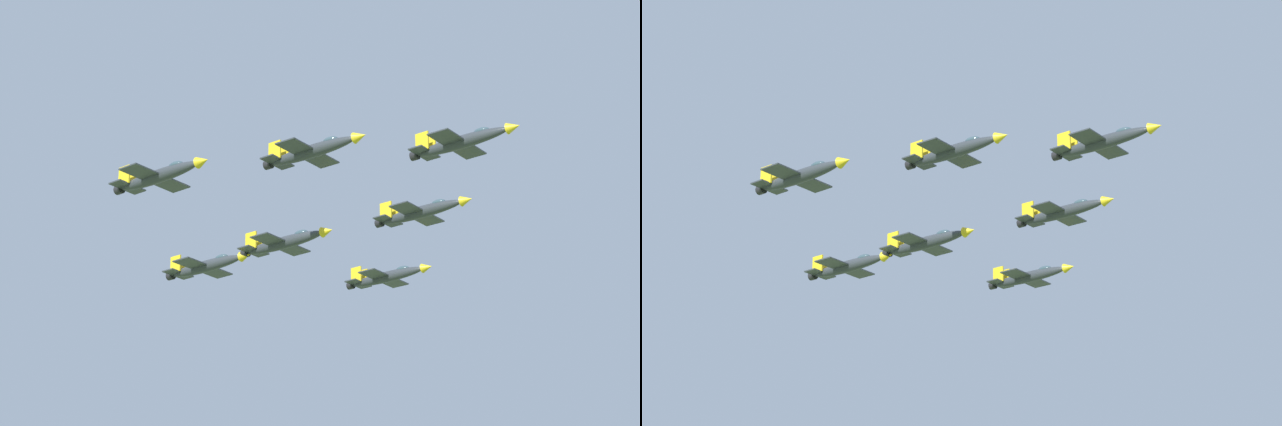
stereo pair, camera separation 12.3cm
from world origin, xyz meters
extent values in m
ellipsoid|color=#2D3338|center=(0.26, 18.61, 100.20)|extent=(7.91, 15.14, 2.00)
cone|color=gold|center=(3.63, 26.61, 100.20)|extent=(2.35, 2.51, 1.70)
ellipsoid|color=#334751|center=(1.59, 21.77, 100.95)|extent=(2.42, 3.05, 1.17)
cube|color=#2D3338|center=(-0.05, 17.89, 100.09)|extent=(11.64, 7.61, 0.20)
cube|color=gold|center=(-4.66, 19.84, 100.14)|extent=(1.97, 3.26, 0.24)
cube|color=gold|center=(4.57, 15.94, 100.14)|extent=(1.97, 3.26, 0.24)
cube|color=#2D3338|center=(-2.29, 12.58, 100.20)|extent=(5.88, 4.34, 0.20)
cube|color=gold|center=(-3.09, 13.26, 101.65)|extent=(1.11, 2.15, 2.89)
cube|color=gold|center=(-1.25, 12.48, 101.65)|extent=(1.11, 2.15, 2.89)
cylinder|color=black|center=(-2.95, 11.02, 100.20)|extent=(1.73, 1.57, 1.40)
ellipsoid|color=#2D3338|center=(-19.59, 8.93, 97.59)|extent=(8.00, 15.04, 2.00)
cone|color=gold|center=(-16.15, 16.86, 97.59)|extent=(2.35, 2.51, 1.70)
ellipsoid|color=#334751|center=(-18.23, 12.06, 98.34)|extent=(2.43, 3.04, 1.16)
cube|color=#2D3338|center=(-19.90, 8.22, 97.48)|extent=(11.58, 7.66, 0.20)
cube|color=gold|center=(-24.47, 10.20, 97.54)|extent=(1.98, 3.24, 0.24)
cube|color=gold|center=(-15.32, 6.23, 97.54)|extent=(1.98, 3.24, 0.24)
cube|color=#2D3338|center=(-22.18, 2.95, 97.59)|extent=(5.85, 4.35, 0.20)
cube|color=gold|center=(-22.97, 3.63, 99.03)|extent=(1.13, 2.14, 2.88)
cube|color=gold|center=(-21.14, 2.83, 99.03)|extent=(1.13, 2.14, 2.88)
cylinder|color=black|center=(-22.85, 1.40, 97.59)|extent=(1.72, 1.57, 1.40)
ellipsoid|color=#2D3338|center=(6.62, -2.53, 98.29)|extent=(7.84, 15.04, 1.99)
cone|color=gold|center=(9.96, 5.42, 98.29)|extent=(2.33, 2.49, 1.69)
ellipsoid|color=#334751|center=(7.94, 0.61, 99.03)|extent=(2.41, 3.02, 1.16)
cube|color=#2D3338|center=(6.32, -3.25, 98.18)|extent=(11.56, 7.55, 0.20)
cube|color=gold|center=(1.73, -1.31, 98.23)|extent=(1.95, 3.24, 0.24)
cube|color=gold|center=(10.90, -5.18, 98.23)|extent=(1.95, 3.24, 0.24)
cube|color=#2D3338|center=(4.09, -8.52, 98.29)|extent=(5.84, 4.30, 0.20)
cube|color=gold|center=(3.30, -7.85, 99.72)|extent=(1.10, 2.14, 2.87)
cube|color=gold|center=(5.13, -8.62, 99.72)|extent=(1.10, 2.14, 2.87)
cylinder|color=black|center=(3.44, -10.07, 98.29)|extent=(1.71, 1.56, 1.39)
ellipsoid|color=#2D3338|center=(-39.43, -0.76, 93.81)|extent=(7.82, 14.62, 1.94)
cone|color=gold|center=(-36.06, 6.95, 93.81)|extent=(2.29, 2.44, 1.65)
ellipsoid|color=#334751|center=(-38.10, 2.29, 94.54)|extent=(2.37, 2.96, 1.13)
cube|color=#2D3338|center=(-39.73, -1.45, 93.70)|extent=(11.27, 7.48, 0.19)
cube|color=gold|center=(-44.18, 0.49, 93.75)|extent=(1.94, 3.15, 0.23)
cube|color=gold|center=(-35.28, -3.39, 93.75)|extent=(1.94, 3.15, 0.23)
cube|color=#2D3338|center=(-41.97, -6.57, 93.81)|extent=(5.69, 4.25, 0.19)
cube|color=gold|center=(-42.74, -5.90, 95.21)|extent=(1.10, 2.08, 2.80)
cube|color=gold|center=(-40.96, -6.68, 95.21)|extent=(1.10, 2.08, 2.80)
cylinder|color=black|center=(-42.63, -8.07, 93.81)|extent=(1.68, 1.53, 1.36)
ellipsoid|color=#2D3338|center=(12.98, -23.68, 93.93)|extent=(8.21, 14.99, 2.00)
cone|color=gold|center=(16.54, -15.78, 93.93)|extent=(2.37, 2.52, 1.70)
ellipsoid|color=#334751|center=(14.38, -20.56, 94.68)|extent=(2.46, 3.04, 1.17)
cube|color=#2D3338|center=(12.66, -24.38, 93.82)|extent=(11.58, 7.80, 0.20)
cube|color=gold|center=(8.11, -22.33, 93.87)|extent=(2.02, 3.23, 0.24)
cube|color=gold|center=(17.21, -26.44, 93.87)|extent=(2.02, 3.23, 0.24)
cube|color=#2D3338|center=(10.29, -29.63, 93.93)|extent=(5.86, 4.42, 0.20)
cube|color=gold|center=(9.51, -28.93, 95.37)|extent=(1.16, 2.13, 2.89)
cube|color=gold|center=(11.33, -29.75, 95.37)|extent=(1.16, 2.13, 2.89)
cylinder|color=black|center=(9.60, -31.16, 93.93)|extent=(1.73, 1.59, 1.40)
ellipsoid|color=#2D3338|center=(-13.23, -12.22, 91.97)|extent=(8.06, 15.02, 2.00)
cone|color=gold|center=(-9.76, -4.29, 91.97)|extent=(2.35, 2.51, 1.70)
ellipsoid|color=#334751|center=(-11.86, -9.09, 92.71)|extent=(2.44, 3.04, 1.16)
cube|color=#2D3338|center=(-13.54, -12.93, 91.85)|extent=(11.58, 7.70, 0.20)
cube|color=gold|center=(-18.11, -10.93, 91.91)|extent=(1.99, 3.24, 0.24)
cube|color=gold|center=(-8.97, -14.93, 91.91)|extent=(1.99, 3.24, 0.24)
cube|color=#2D3338|center=(-15.84, -18.19, 91.97)|extent=(5.85, 4.37, 0.20)
cube|color=gold|center=(-16.63, -17.50, 93.41)|extent=(1.13, 2.14, 2.88)
cube|color=gold|center=(-14.80, -18.30, 93.41)|extent=(1.13, 2.14, 2.88)
cylinder|color=black|center=(-16.52, -19.73, 91.97)|extent=(1.72, 1.58, 1.40)
ellipsoid|color=#2D3338|center=(-19.97, -27.63, 91.55)|extent=(8.09, 15.02, 2.00)
cone|color=gold|center=(-16.48, -19.71, 91.55)|extent=(2.36, 2.51, 1.70)
ellipsoid|color=#334751|center=(-18.59, -24.50, 92.30)|extent=(2.44, 3.04, 1.17)
cube|color=#2D3338|center=(-20.28, -28.34, 91.44)|extent=(11.59, 7.72, 0.20)
cube|color=gold|center=(-24.85, -26.33, 91.49)|extent=(2.00, 3.24, 0.24)
cube|color=gold|center=(-15.71, -30.35, 91.49)|extent=(2.00, 3.24, 0.24)
cube|color=#2D3338|center=(-22.60, -33.60, 91.55)|extent=(5.86, 4.38, 0.20)
cube|color=gold|center=(-23.38, -32.92, 92.99)|extent=(1.14, 2.14, 2.88)
cube|color=gold|center=(-21.56, -33.72, 92.99)|extent=(1.14, 2.14, 2.88)
cylinder|color=black|center=(-23.27, -35.15, 91.55)|extent=(1.73, 1.58, 1.40)
camera|label=1|loc=(175.45, 41.49, 20.31)|focal=73.47mm
camera|label=2|loc=(175.42, 41.61, 20.31)|focal=73.47mm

